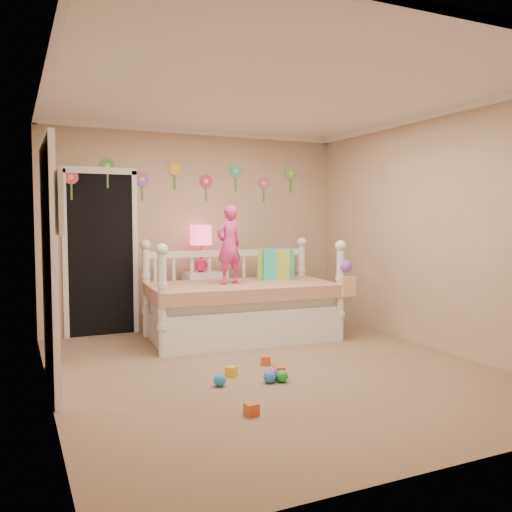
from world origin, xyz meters
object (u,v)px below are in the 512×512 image
child (229,245)px  nightstand (201,301)px  table_lamp (201,241)px  daybed (241,289)px

child → nightstand: bearing=-95.4°
nightstand → table_lamp: (0.00, 0.00, 0.78)m
daybed → table_lamp: bearing=113.8°
daybed → table_lamp: table_lamp is taller
daybed → nightstand: bearing=113.8°
child → daybed: bearing=174.1°
daybed → child: child is taller
child → nightstand: 1.06m
daybed → child: bearing=-169.1°
nightstand → table_lamp: size_ratio=1.24×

